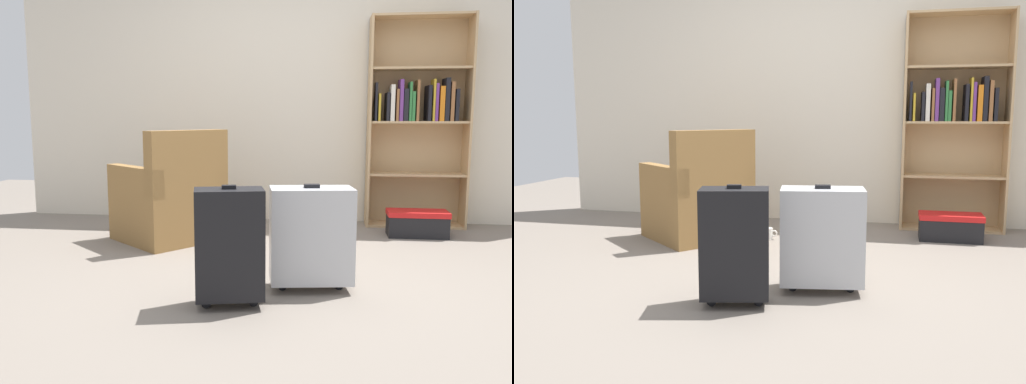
{
  "view_description": "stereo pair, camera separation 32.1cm",
  "coord_description": "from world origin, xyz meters",
  "views": [
    {
      "loc": [
        0.3,
        -3.1,
        1.01
      ],
      "look_at": [
        -0.1,
        0.05,
        0.55
      ],
      "focal_mm": 37.16,
      "sensor_mm": 36.0,
      "label": 1
    },
    {
      "loc": [
        0.62,
        -3.05,
        1.01
      ],
      "look_at": [
        -0.1,
        0.05,
        0.55
      ],
      "focal_mm": 37.16,
      "sensor_mm": 36.0,
      "label": 2
    }
  ],
  "objects": [
    {
      "name": "bookshelf",
      "position": [
        1.13,
        1.87,
        0.99
      ],
      "size": [
        0.88,
        0.28,
        1.88
      ],
      "color": "tan",
      "rests_on": "ground"
    },
    {
      "name": "mug",
      "position": [
        -0.36,
        1.1,
        0.05
      ],
      "size": [
        0.12,
        0.08,
        0.1
      ],
      "color": "white",
      "rests_on": "ground"
    },
    {
      "name": "storage_box",
      "position": [
        1.09,
        1.41,
        0.12
      ],
      "size": [
        0.5,
        0.25,
        0.22
      ],
      "color": "black",
      "rests_on": "ground"
    },
    {
      "name": "suitcase_black",
      "position": [
        -0.18,
        -0.43,
        0.34
      ],
      "size": [
        0.4,
        0.28,
        0.65
      ],
      "color": "black",
      "rests_on": "ground"
    },
    {
      "name": "back_wall",
      "position": [
        0.0,
        2.05,
        1.3
      ],
      "size": [
        5.34,
        0.1,
        2.6
      ],
      "primitive_type": "cube",
      "color": "beige",
      "rests_on": "ground"
    },
    {
      "name": "ground_plane",
      "position": [
        0.0,
        0.0,
        0.0
      ],
      "size": [
        9.35,
        9.35,
        0.0
      ],
      "primitive_type": "plane",
      "color": "slate"
    },
    {
      "name": "suitcase_silver",
      "position": [
        0.24,
        -0.09,
        0.33
      ],
      "size": [
        0.51,
        0.32,
        0.62
      ],
      "color": "#B7BABF",
      "rests_on": "ground"
    },
    {
      "name": "armchair",
      "position": [
        -0.93,
        1.01,
        0.32
      ],
      "size": [
        0.99,
        0.99,
        0.9
      ],
      "color": "olive",
      "rests_on": "ground"
    }
  ]
}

